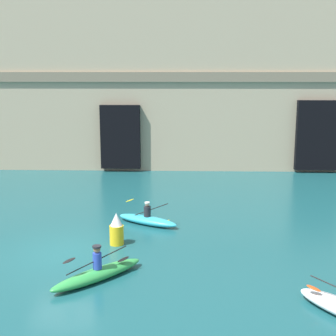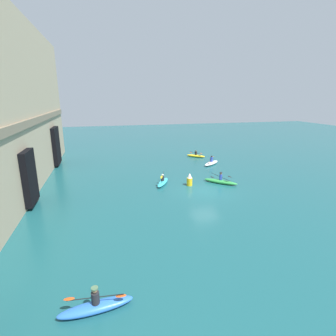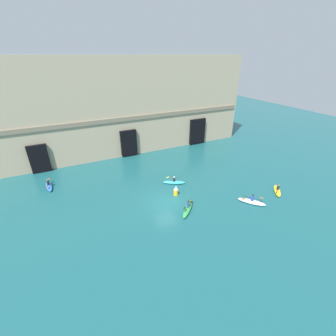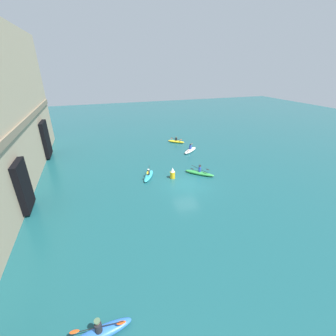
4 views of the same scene
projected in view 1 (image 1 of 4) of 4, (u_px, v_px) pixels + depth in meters
The scene contains 5 objects.
ground_plane at pixel (63, 253), 17.58m from camera, with size 120.00×120.00×0.00m, color #195156.
cliff_bluff at pixel (120, 58), 33.49m from camera, with size 44.83×5.95×15.52m.
kayak_cyan at pixel (147, 220), 20.83m from camera, with size 2.95×2.03×1.13m.
kayak_green at pixel (98, 273), 15.22m from camera, with size 2.91×2.97×1.19m.
marker_buoy at pixel (117, 230), 18.33m from camera, with size 0.56×0.56×1.28m.
Camera 1 is at (4.43, -16.46, 6.64)m, focal length 50.00 mm.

